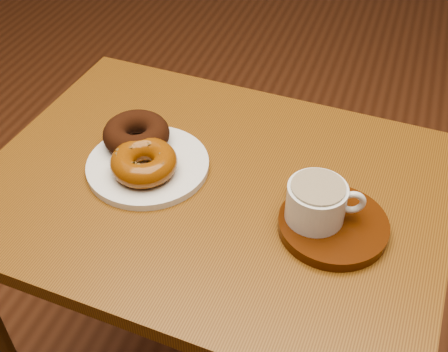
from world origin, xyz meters
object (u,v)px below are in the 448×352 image
(donut_plate, at_px, (148,165))
(cafe_table, at_px, (213,229))
(saucer, at_px, (333,225))
(coffee_cup, at_px, (317,202))

(donut_plate, bearing_deg, cafe_table, 0.91)
(cafe_table, relative_size, saucer, 4.77)
(cafe_table, bearing_deg, donut_plate, -176.06)
(saucer, bearing_deg, coffee_cup, 178.70)
(saucer, distance_m, coffee_cup, 0.05)
(donut_plate, xyz_separation_m, saucer, (0.32, -0.04, 0.00))
(donut_plate, xyz_separation_m, coffee_cup, (0.30, -0.04, 0.04))
(donut_plate, bearing_deg, saucer, -6.65)
(donut_plate, relative_size, coffee_cup, 1.78)
(donut_plate, distance_m, coffee_cup, 0.30)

